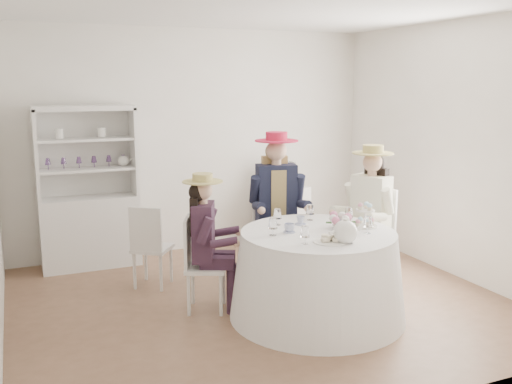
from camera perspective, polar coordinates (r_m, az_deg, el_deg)
name	(u,v)px	position (r m, az deg, el deg)	size (l,w,h in m)	color
ground	(260,302)	(5.54, 0.41, -10.91)	(4.50, 4.50, 0.00)	brown
ceiling	(261,7)	(5.18, 0.46, 18.02)	(4.50, 4.50, 0.00)	white
wall_back	(195,141)	(7.06, -6.11, 5.08)	(4.50, 4.50, 0.00)	silver
wall_front	(395,204)	(3.48, 13.75, -1.16)	(4.50, 4.50, 0.00)	silver
wall_right	(454,150)	(6.42, 19.20, 3.97)	(4.50, 4.50, 0.00)	silver
tea_table	(317,274)	(5.12, 6.16, -8.20)	(1.56, 1.56, 0.78)	white
hutch	(89,210)	(6.67, -16.33, -1.78)	(1.18, 0.69, 1.81)	silver
side_table	(283,216)	(7.27, 2.74, -2.41)	(0.49, 0.49, 0.77)	silver
hatbox	(284,174)	(7.17, 2.78, 1.76)	(0.30, 0.30, 0.30)	black
guest_left	(206,234)	(5.15, -5.03, -4.24)	(0.53, 0.48, 1.27)	silver
guest_mid	(277,198)	(5.88, 2.08, -0.60)	(0.59, 0.62, 1.56)	silver
guest_right	(369,208)	(5.86, 11.28, -1.53)	(0.60, 0.55, 1.45)	silver
spare_chair	(150,244)	(5.85, -10.58, -5.15)	(0.49, 0.49, 0.86)	silver
teacup_a	(289,229)	(4.94, 3.35, -3.67)	(0.09, 0.09, 0.07)	white
teacup_b	(301,221)	(5.22, 4.47, -2.91)	(0.07, 0.07, 0.07)	white
teacup_c	(342,224)	(5.19, 8.61, -3.14)	(0.08, 0.08, 0.06)	white
flower_bowl	(344,229)	(5.02, 8.81, -3.70)	(0.19, 0.19, 0.05)	white
flower_arrangement	(342,219)	(5.10, 8.58, -2.66)	(0.19, 0.19, 0.07)	#D76B93
table_teapot	(345,232)	(4.68, 8.92, -3.96)	(0.28, 0.20, 0.21)	white
sandwich_plate	(329,240)	(4.68, 7.34, -4.83)	(0.26, 0.26, 0.06)	white
cupcake_stand	(365,218)	(5.22, 10.84, -2.58)	(0.23, 0.23, 0.21)	white
stemware_set	(318,223)	(4.99, 6.27, -3.12)	(0.89, 0.90, 0.15)	white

